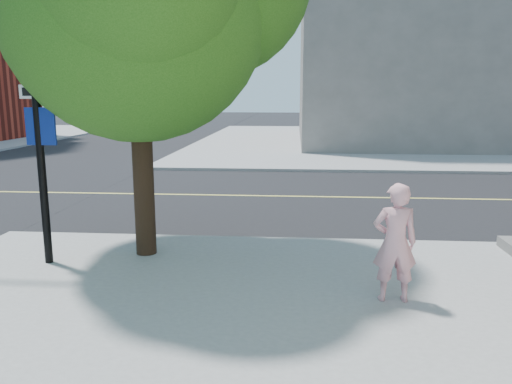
{
  "coord_description": "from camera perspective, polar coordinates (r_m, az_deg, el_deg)",
  "views": [
    {
      "loc": [
        4.71,
        -9.32,
        2.83
      ],
      "look_at": [
        4.1,
        -1.52,
        1.3
      ],
      "focal_mm": 35.21,
      "sensor_mm": 36.0,
      "label": 1
    }
  ],
  "objects": [
    {
      "name": "ground",
      "position": [
        10.82,
        -21.57,
        -4.9
      ],
      "size": [
        140.0,
        140.0,
        0.0
      ],
      "primitive_type": "plane",
      "color": "black",
      "rests_on": "ground"
    },
    {
      "name": "road_ew",
      "position": [
        14.87,
        -14.05,
        -0.22
      ],
      "size": [
        140.0,
        9.0,
        0.01
      ],
      "primitive_type": "cube",
      "color": "black",
      "rests_on": "ground"
    },
    {
      "name": "sidewalk_ne",
      "position": [
        32.17,
        20.43,
        5.44
      ],
      "size": [
        29.0,
        25.0,
        0.12
      ],
      "primitive_type": "cube",
      "color": "gray",
      "rests_on": "ground"
    },
    {
      "name": "filler_ne",
      "position": [
        32.95,
        21.93,
        17.78
      ],
      "size": [
        18.0,
        16.0,
        14.0
      ],
      "primitive_type": "cube",
      "color": "slate",
      "rests_on": "sidewalk_ne"
    },
    {
      "name": "man_on_phone",
      "position": [
        6.85,
        15.5,
        -5.57
      ],
      "size": [
        0.59,
        0.4,
        1.6
      ],
      "primitive_type": "imported",
      "rotation": [
        0.0,
        0.0,
        3.17
      ],
      "color": "pink",
      "rests_on": "sidewalk_se"
    }
  ]
}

